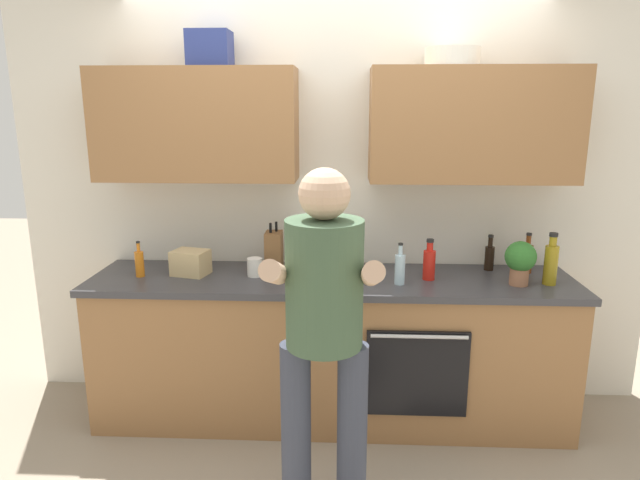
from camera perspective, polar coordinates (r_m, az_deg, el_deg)
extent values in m
plane|color=gray|center=(3.63, 1.13, -17.56)|extent=(12.00, 12.00, 0.00)
cube|color=silver|center=(3.52, 1.39, 3.32)|extent=(4.00, 0.06, 2.50)
cube|color=olive|center=(3.40, -12.66, 11.53)|extent=(1.19, 0.32, 0.65)
cube|color=olive|center=(3.36, 15.54, 11.35)|extent=(1.19, 0.32, 0.65)
cylinder|color=silver|center=(3.34, 13.48, 17.91)|extent=(0.31, 0.31, 0.10)
cube|color=navy|center=(3.39, -11.30, 18.79)|extent=(0.24, 0.20, 0.20)
cube|color=olive|center=(3.43, 1.16, -11.39)|extent=(2.80, 0.60, 0.86)
cube|color=#38383D|center=(3.26, 1.20, -4.21)|extent=(2.84, 0.64, 0.04)
cube|color=black|center=(3.16, 9.98, -13.46)|extent=(0.56, 0.02, 0.50)
cylinder|color=silver|center=(3.05, 10.21, -9.79)|extent=(0.52, 0.02, 0.02)
cylinder|color=#383D4C|center=(2.71, -2.49, -18.89)|extent=(0.14, 0.14, 0.85)
cylinder|color=#383D4C|center=(2.70, 3.33, -19.02)|extent=(0.14, 0.14, 0.85)
cylinder|color=#3F593F|center=(2.40, 0.44, -4.56)|extent=(0.34, 0.34, 0.57)
sphere|color=#D8AD8C|center=(2.30, 0.46, 4.78)|extent=(0.22, 0.22, 0.22)
cylinder|color=#D8AD8C|center=(2.27, -4.73, -3.37)|extent=(0.09, 0.31, 0.19)
cylinder|color=#D8AD8C|center=(2.26, 5.41, -3.51)|extent=(0.09, 0.31, 0.19)
cylinder|color=brown|center=(3.56, 20.58, -1.85)|extent=(0.06, 0.06, 0.17)
cylinder|color=brown|center=(3.53, 20.73, -0.04)|extent=(0.03, 0.03, 0.06)
cylinder|color=black|center=(3.52, 20.78, 0.57)|extent=(0.03, 0.03, 0.01)
cylinder|color=orange|center=(3.42, -18.12, -2.39)|extent=(0.05, 0.05, 0.15)
cylinder|color=orange|center=(3.40, -18.25, -0.73)|extent=(0.02, 0.02, 0.05)
cylinder|color=black|center=(3.39, -18.29, -0.22)|extent=(0.02, 0.02, 0.01)
cylinder|color=red|center=(3.26, 11.19, -2.57)|extent=(0.07, 0.07, 0.17)
cylinder|color=red|center=(3.23, 11.28, -0.67)|extent=(0.04, 0.04, 0.05)
cylinder|color=black|center=(3.22, 11.31, -0.06)|extent=(0.04, 0.04, 0.02)
cylinder|color=silver|center=(3.15, 8.24, -3.04)|extent=(0.06, 0.06, 0.17)
cylinder|color=silver|center=(3.12, 8.31, -1.04)|extent=(0.02, 0.02, 0.06)
cylinder|color=black|center=(3.11, 8.34, -0.42)|extent=(0.03, 0.03, 0.01)
cylinder|color=black|center=(3.54, 17.07, -1.83)|extent=(0.06, 0.06, 0.15)
cylinder|color=black|center=(3.52, 17.19, -0.20)|extent=(0.03, 0.03, 0.06)
cylinder|color=black|center=(3.51, 17.23, 0.39)|extent=(0.03, 0.03, 0.01)
cylinder|color=olive|center=(3.36, 22.71, -2.42)|extent=(0.07, 0.07, 0.22)
cylinder|color=olive|center=(3.33, 22.93, -0.12)|extent=(0.04, 0.04, 0.05)
cylinder|color=black|center=(3.32, 22.99, 0.51)|extent=(0.05, 0.05, 0.02)
cylinder|color=white|center=(3.29, -6.75, -2.80)|extent=(0.09, 0.09, 0.11)
cube|color=brown|center=(3.40, -4.78, -1.12)|extent=(0.10, 0.14, 0.24)
cylinder|color=black|center=(3.35, -5.13, 1.25)|extent=(0.02, 0.02, 0.06)
cylinder|color=black|center=(3.38, -4.54, 1.39)|extent=(0.02, 0.02, 0.06)
cylinder|color=#9E6647|center=(3.31, 19.84, -3.57)|extent=(0.10, 0.10, 0.10)
sphere|color=#2D6B28|center=(3.28, 20.01, -1.62)|extent=(0.17, 0.17, 0.17)
cube|color=beige|center=(3.28, 1.14, -1.90)|extent=(0.28, 0.19, 0.20)
cube|color=tan|center=(3.38, -13.22, -2.28)|extent=(0.23, 0.20, 0.15)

